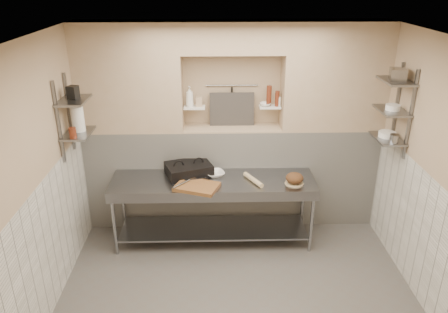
{
  "coord_description": "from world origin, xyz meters",
  "views": [
    {
      "loc": [
        -0.26,
        -3.81,
        3.34
      ],
      "look_at": [
        -0.13,
        0.9,
        1.35
      ],
      "focal_mm": 35.0,
      "sensor_mm": 36.0,
      "label": 1
    }
  ],
  "objects_px": {
    "bread_loaf": "(295,178)",
    "bowl_alcove": "(265,105)",
    "panini_press": "(189,169)",
    "mixing_bowl": "(215,174)",
    "rolling_pin": "(253,180)",
    "bottle_soap": "(190,96)",
    "prep_table": "(213,198)",
    "jug_left": "(78,119)",
    "cutting_board": "(197,187)"
  },
  "relations": [
    {
      "from": "bottle_soap",
      "to": "bowl_alcove",
      "type": "bearing_deg",
      "value": -1.09
    },
    {
      "from": "cutting_board",
      "to": "bowl_alcove",
      "type": "relative_size",
      "value": 3.46
    },
    {
      "from": "prep_table",
      "to": "cutting_board",
      "type": "distance_m",
      "value": 0.4
    },
    {
      "from": "panini_press",
      "to": "bottle_soap",
      "type": "relative_size",
      "value": 2.49
    },
    {
      "from": "panini_press",
      "to": "cutting_board",
      "type": "relative_size",
      "value": 1.31
    },
    {
      "from": "jug_left",
      "to": "bowl_alcove",
      "type": "bearing_deg",
      "value": 15.52
    },
    {
      "from": "jug_left",
      "to": "prep_table",
      "type": "bearing_deg",
      "value": 2.85
    },
    {
      "from": "mixing_bowl",
      "to": "jug_left",
      "type": "relative_size",
      "value": 0.81
    },
    {
      "from": "bowl_alcove",
      "to": "cutting_board",
      "type": "bearing_deg",
      "value": -139.46
    },
    {
      "from": "panini_press",
      "to": "rolling_pin",
      "type": "xyz_separation_m",
      "value": [
        0.82,
        -0.23,
        -0.05
      ]
    },
    {
      "from": "prep_table",
      "to": "rolling_pin",
      "type": "xyz_separation_m",
      "value": [
        0.51,
        -0.05,
        0.29
      ]
    },
    {
      "from": "panini_press",
      "to": "bread_loaf",
      "type": "distance_m",
      "value": 1.36
    },
    {
      "from": "cutting_board",
      "to": "bread_loaf",
      "type": "xyz_separation_m",
      "value": [
        1.22,
        0.09,
        0.06
      ]
    },
    {
      "from": "prep_table",
      "to": "bread_loaf",
      "type": "relative_size",
      "value": 11.78
    },
    {
      "from": "bottle_soap",
      "to": "panini_press",
      "type": "bearing_deg",
      "value": -92.62
    },
    {
      "from": "bowl_alcove",
      "to": "panini_press",
      "type": "bearing_deg",
      "value": -159.68
    },
    {
      "from": "bottle_soap",
      "to": "mixing_bowl",
      "type": "bearing_deg",
      "value": -53.52
    },
    {
      "from": "bread_loaf",
      "to": "bowl_alcove",
      "type": "relative_size",
      "value": 1.5
    },
    {
      "from": "rolling_pin",
      "to": "bottle_soap",
      "type": "distance_m",
      "value": 1.37
    },
    {
      "from": "prep_table",
      "to": "bottle_soap",
      "type": "relative_size",
      "value": 9.7
    },
    {
      "from": "prep_table",
      "to": "bread_loaf",
      "type": "distance_m",
      "value": 1.08
    },
    {
      "from": "bread_loaf",
      "to": "bowl_alcove",
      "type": "bearing_deg",
      "value": 115.39
    },
    {
      "from": "prep_table",
      "to": "jug_left",
      "type": "height_order",
      "value": "jug_left"
    },
    {
      "from": "bowl_alcove",
      "to": "bottle_soap",
      "type": "bearing_deg",
      "value": 178.91
    },
    {
      "from": "mixing_bowl",
      "to": "bowl_alcove",
      "type": "bearing_deg",
      "value": 31.54
    },
    {
      "from": "panini_press",
      "to": "mixing_bowl",
      "type": "bearing_deg",
      "value": -26.04
    },
    {
      "from": "bottle_soap",
      "to": "bowl_alcove",
      "type": "relative_size",
      "value": 1.82
    },
    {
      "from": "panini_press",
      "to": "mixing_bowl",
      "type": "relative_size",
      "value": 2.78
    },
    {
      "from": "cutting_board",
      "to": "mixing_bowl",
      "type": "distance_m",
      "value": 0.42
    },
    {
      "from": "prep_table",
      "to": "bottle_soap",
      "type": "bearing_deg",
      "value": 117.41
    },
    {
      "from": "prep_table",
      "to": "mixing_bowl",
      "type": "distance_m",
      "value": 0.32
    },
    {
      "from": "prep_table",
      "to": "bread_loaf",
      "type": "height_order",
      "value": "bread_loaf"
    },
    {
      "from": "mixing_bowl",
      "to": "bottle_soap",
      "type": "distance_m",
      "value": 1.06
    },
    {
      "from": "bowl_alcove",
      "to": "jug_left",
      "type": "distance_m",
      "value": 2.36
    },
    {
      "from": "cutting_board",
      "to": "mixing_bowl",
      "type": "bearing_deg",
      "value": 57.86
    },
    {
      "from": "bread_loaf",
      "to": "bottle_soap",
      "type": "height_order",
      "value": "bottle_soap"
    },
    {
      "from": "mixing_bowl",
      "to": "bowl_alcove",
      "type": "xyz_separation_m",
      "value": [
        0.67,
        0.41,
        0.81
      ]
    },
    {
      "from": "prep_table",
      "to": "bowl_alcove",
      "type": "distance_m",
      "value": 1.41
    },
    {
      "from": "cutting_board",
      "to": "panini_press",
      "type": "bearing_deg",
      "value": 106.62
    },
    {
      "from": "bread_loaf",
      "to": "jug_left",
      "type": "xyz_separation_m",
      "value": [
        -2.59,
        0.04,
        0.78
      ]
    },
    {
      "from": "cutting_board",
      "to": "rolling_pin",
      "type": "bearing_deg",
      "value": 12.78
    },
    {
      "from": "panini_press",
      "to": "bottle_soap",
      "type": "distance_m",
      "value": 0.95
    },
    {
      "from": "bread_loaf",
      "to": "prep_table",
      "type": "bearing_deg",
      "value": 173.32
    },
    {
      "from": "bottle_soap",
      "to": "prep_table",
      "type": "bearing_deg",
      "value": -62.59
    },
    {
      "from": "panini_press",
      "to": "rolling_pin",
      "type": "bearing_deg",
      "value": -35.17
    },
    {
      "from": "bottle_soap",
      "to": "jug_left",
      "type": "xyz_separation_m",
      "value": [
        -1.28,
        -0.65,
        -0.09
      ]
    },
    {
      "from": "bowl_alcove",
      "to": "bread_loaf",
      "type": "bearing_deg",
      "value": -64.61
    },
    {
      "from": "bottle_soap",
      "to": "jug_left",
      "type": "relative_size",
      "value": 0.9
    },
    {
      "from": "mixing_bowl",
      "to": "bottle_soap",
      "type": "height_order",
      "value": "bottle_soap"
    },
    {
      "from": "prep_table",
      "to": "cutting_board",
      "type": "xyz_separation_m",
      "value": [
        -0.2,
        -0.21,
        0.28
      ]
    }
  ]
}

